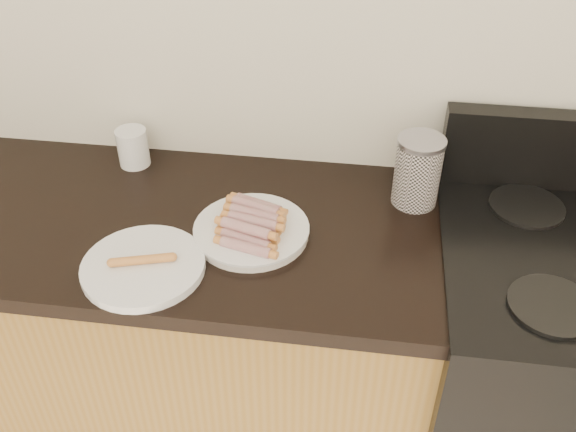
# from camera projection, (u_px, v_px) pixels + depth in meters

# --- Properties ---
(wall_back) EXTENTS (4.00, 0.04, 2.60)m
(wall_back) POSITION_uv_depth(u_px,v_px,m) (288.00, 16.00, 1.52)
(wall_back) COLOR silver
(wall_back) RESTS_ON ground
(cabinet_base) EXTENTS (2.20, 0.59, 0.86)m
(cabinet_base) POSITION_uv_depth(u_px,v_px,m) (38.00, 333.00, 1.88)
(cabinet_base) COLOR olive
(cabinet_base) RESTS_ON floor
(stove) EXTENTS (0.76, 0.65, 0.91)m
(stove) POSITION_uv_depth(u_px,v_px,m) (563.00, 389.00, 1.69)
(stove) COLOR black
(stove) RESTS_ON floor
(burner_near_left) EXTENTS (0.18, 0.18, 0.01)m
(burner_near_left) POSITION_uv_depth(u_px,v_px,m) (553.00, 306.00, 1.30)
(burner_near_left) COLOR black
(burner_near_left) RESTS_ON stove
(burner_far_left) EXTENTS (0.18, 0.18, 0.01)m
(burner_far_left) POSITION_uv_depth(u_px,v_px,m) (527.00, 206.00, 1.56)
(burner_far_left) COLOR black
(burner_far_left) RESTS_ON stove
(main_plate) EXTENTS (0.34, 0.34, 0.02)m
(main_plate) POSITION_uv_depth(u_px,v_px,m) (252.00, 232.00, 1.49)
(main_plate) COLOR silver
(main_plate) RESTS_ON counter_slab
(side_plate) EXTENTS (0.31, 0.31, 0.02)m
(side_plate) POSITION_uv_depth(u_px,v_px,m) (143.00, 267.00, 1.40)
(side_plate) COLOR silver
(side_plate) RESTS_ON counter_slab
(hotdog_pile) EXTENTS (0.12, 0.22, 0.05)m
(hotdog_pile) POSITION_uv_depth(u_px,v_px,m) (251.00, 222.00, 1.48)
(hotdog_pile) COLOR maroon
(hotdog_pile) RESTS_ON main_plate
(plain_sausages) EXTENTS (0.13, 0.06, 0.02)m
(plain_sausages) POSITION_uv_depth(u_px,v_px,m) (142.00, 260.00, 1.39)
(plain_sausages) COLOR #AE6D47
(plain_sausages) RESTS_ON side_plate
(canister) EXTENTS (0.12, 0.12, 0.18)m
(canister) POSITION_uv_depth(u_px,v_px,m) (418.00, 171.00, 1.55)
(canister) COLOR white
(canister) RESTS_ON counter_slab
(mug) EXTENTS (0.10, 0.10, 0.10)m
(mug) POSITION_uv_depth(u_px,v_px,m) (133.00, 147.00, 1.71)
(mug) COLOR white
(mug) RESTS_ON counter_slab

